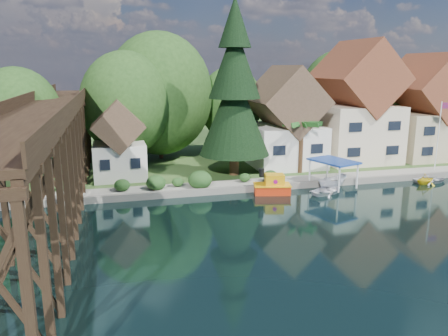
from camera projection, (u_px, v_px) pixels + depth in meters
The scene contains 19 objects.
ground at pixel (276, 221), 32.86m from camera, with size 140.00×140.00×0.00m, color black.
bank at pixel (193, 143), 64.88m from camera, with size 140.00×52.00×0.50m, color #305421.
seawall at pixel (285, 186), 41.30m from camera, with size 60.00×0.40×0.62m, color slate.
promenade at pixel (299, 179), 42.96m from camera, with size 50.00×2.60×0.06m, color gray.
trestle_bridge at pixel (52, 149), 32.65m from camera, with size 4.12×44.18×9.30m.
house_left at pixel (284, 124), 48.48m from camera, with size 7.64×8.64×11.02m.
house_center at pixel (355, 110), 50.84m from camera, with size 8.65×9.18×13.89m.
house_right at pixel (424, 114), 52.69m from camera, with size 8.15×8.64×12.45m.
shed at pixel (119, 145), 43.00m from camera, with size 5.09×5.40×7.85m.
bg_trees at pixel (221, 102), 51.49m from camera, with size 49.90×13.30×10.57m.
shrubs at pixel (193, 179), 40.20m from camera, with size 15.76×2.47×1.70m.
conifer at pixel (235, 92), 43.06m from camera, with size 7.10×7.10×17.48m.
palm_tree at pixel (302, 125), 44.72m from camera, with size 5.27×5.27×5.73m.
flagpole at pixel (440, 129), 45.89m from camera, with size 1.13×0.32×7.32m.
tugboat at pixel (272, 186), 39.84m from camera, with size 3.65×2.52×2.42m.
boat_white_a at pixel (328, 190), 39.97m from camera, with size 2.47×3.45×0.72m, color white.
boat_canopy at pixel (333, 176), 41.41m from camera, with size 4.16×5.01×2.76m.
boat_yellow at pixel (426, 178), 43.02m from camera, with size 1.98×2.30×1.21m, color yellow.
boat_white_b at pixel (431, 179), 43.77m from camera, with size 2.49×3.49×0.72m, color silver.
Camera 1 is at (-11.50, -29.15, 11.37)m, focal length 35.00 mm.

